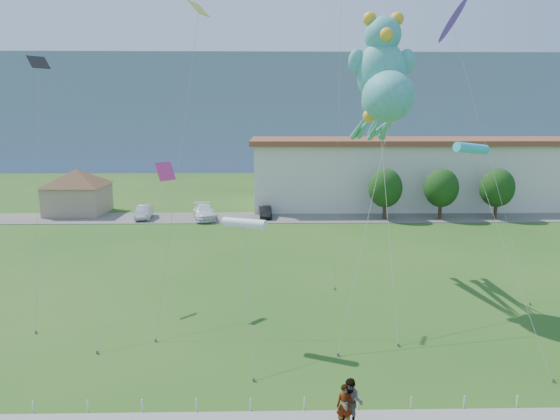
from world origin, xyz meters
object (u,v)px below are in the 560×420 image
(parked_car_black, at_px, (265,212))
(teddy_bear_kite, at_px, (382,65))
(parked_car_white, at_px, (204,212))
(octopus_kite, at_px, (383,108))
(pedestrian_left, at_px, (345,406))
(pedestrian_right, at_px, (351,403))
(warehouse, at_px, (493,171))
(parked_car_silver, at_px, (144,212))
(pavilion, at_px, (77,187))

(parked_car_black, xyz_separation_m, teddy_bear_kite, (7.00, -23.59, 13.06))
(parked_car_white, height_order, octopus_kite, octopus_kite)
(pedestrian_left, relative_size, teddy_bear_kite, 0.09)
(octopus_kite, bearing_deg, pedestrian_right, -105.46)
(warehouse, relative_size, parked_car_silver, 14.47)
(warehouse, bearing_deg, teddy_bear_kite, -123.81)
(parked_car_white, bearing_deg, pedestrian_left, -87.54)
(warehouse, xyz_separation_m, parked_car_silver, (-41.80, -9.26, -3.37))
(warehouse, xyz_separation_m, octopus_kite, (-21.52, -32.20, 7.15))
(pedestrian_left, height_order, octopus_kite, octopus_kite)
(parked_car_silver, height_order, octopus_kite, octopus_kite)
(pedestrian_right, bearing_deg, parked_car_silver, 134.73)
(pavilion, xyz_separation_m, parked_car_silver, (8.20, -3.26, -2.27))
(pedestrian_right, bearing_deg, pedestrian_left, -148.28)
(parked_car_black, bearing_deg, teddy_bear_kite, -77.22)
(pedestrian_right, height_order, teddy_bear_kite, teddy_bear_kite)
(parked_car_white, distance_m, parked_car_black, 6.58)
(pavilion, distance_m, warehouse, 50.37)
(pedestrian_right, bearing_deg, pavilion, 142.27)
(pavilion, bearing_deg, warehouse, 6.84)
(pavilion, xyz_separation_m, pedestrian_left, (24.31, -40.49, -2.14))
(pedestrian_left, distance_m, parked_car_black, 37.72)
(pedestrian_left, bearing_deg, parked_car_silver, 123.11)
(pavilion, xyz_separation_m, pedestrian_right, (24.54, -40.45, -2.05))
(parked_car_black, relative_size, teddy_bear_kite, 0.22)
(warehouse, distance_m, octopus_kite, 39.38)
(pedestrian_right, distance_m, parked_car_white, 38.05)
(warehouse, xyz_separation_m, teddy_bear_kite, (-21.76, -32.49, 9.61))
(pavilion, relative_size, parked_car_black, 2.48)
(parked_car_silver, distance_m, parked_car_black, 13.04)
(parked_car_white, bearing_deg, parked_car_black, -5.22)
(pedestrian_right, height_order, parked_car_black, pedestrian_right)
(parked_car_white, bearing_deg, octopus_kite, -70.70)
(octopus_kite, bearing_deg, parked_car_silver, 131.48)
(pedestrian_left, distance_m, parked_car_white, 38.03)
(warehouse, relative_size, parked_car_black, 16.44)
(warehouse, height_order, parked_car_silver, warehouse)
(pedestrian_left, xyz_separation_m, teddy_bear_kite, (3.93, 14.00, 12.85))
(pedestrian_right, bearing_deg, warehouse, 82.29)
(warehouse, xyz_separation_m, parked_car_black, (-28.76, -8.90, -3.45))
(pavilion, bearing_deg, parked_car_silver, -21.65)
(warehouse, bearing_deg, pedestrian_right, -118.73)
(octopus_kite, bearing_deg, pedestrian_left, -106.26)
(parked_car_silver, bearing_deg, octopus_kite, -53.97)
(pavilion, distance_m, pedestrian_left, 47.28)
(parked_car_white, distance_m, teddy_bear_kite, 29.49)
(pavilion, relative_size, teddy_bear_kite, 0.55)
(warehouse, height_order, pedestrian_right, warehouse)
(parked_car_black, bearing_deg, warehouse, 13.44)
(pedestrian_right, distance_m, parked_car_black, 37.69)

